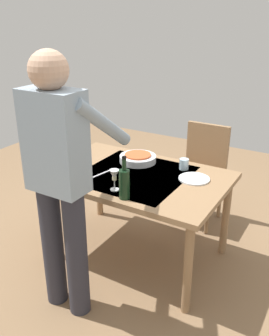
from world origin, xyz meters
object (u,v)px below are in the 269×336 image
object	(u,v)px
dining_table	(134,183)
dinner_plate_near	(194,179)
wine_bottle	(124,183)
serving_bowl_pasta	(138,158)
water_cup_near_right	(184,164)
wine_glass_left	(114,176)
chair_near	(202,167)
person_server	(60,175)
water_cup_near_left	(49,166)

from	to	relation	value
dining_table	dinner_plate_near	world-z (taller)	dinner_plate_near
dining_table	wine_bottle	size ratio (longest dim) A/B	4.71
serving_bowl_pasta	wine_bottle	bearing A→B (deg)	112.51
water_cup_near_right	wine_glass_left	bearing A→B (deg)	65.84
dining_table	dinner_plate_near	size ratio (longest dim) A/B	6.06
dining_table	water_cup_near_right	bearing A→B (deg)	-135.40
chair_near	wine_glass_left	size ratio (longest dim) A/B	6.03
serving_bowl_pasta	dinner_plate_near	size ratio (longest dim) A/B	1.30
dining_table	serving_bowl_pasta	size ratio (longest dim) A/B	4.64
person_server	water_cup_near_left	size ratio (longest dim) A/B	18.59
person_server	wine_glass_left	distance (m)	0.45
dining_table	water_cup_near_left	xyz separation A→B (m)	(0.59, 0.30, 0.12)
wine_glass_left	serving_bowl_pasta	xyz separation A→B (m)	(0.13, -0.53, -0.07)
wine_bottle	water_cup_near_right	size ratio (longest dim) A/B	3.46
dinner_plate_near	water_cup_near_right	bearing A→B (deg)	-44.08
dining_table	water_cup_near_right	world-z (taller)	water_cup_near_right
serving_bowl_pasta	dining_table	bearing A→B (deg)	114.50
person_server	wine_bottle	world-z (taller)	person_server
person_server	water_cup_near_left	xyz separation A→B (m)	(0.50, -0.42, -0.20)
chair_near	serving_bowl_pasta	distance (m)	0.73
wine_bottle	wine_glass_left	size ratio (longest dim) A/B	1.96
wine_bottle	dining_table	bearing A→B (deg)	-68.74
dining_table	dinner_plate_near	xyz separation A→B (m)	(-0.43, -0.14, 0.08)
wine_glass_left	wine_bottle	bearing A→B (deg)	151.42
chair_near	person_server	bearing A→B (deg)	78.02
water_cup_near_left	dining_table	bearing A→B (deg)	-152.94
person_server	dinner_plate_near	xyz separation A→B (m)	(-0.52, -0.85, -0.24)
person_server	wine_bottle	distance (m)	0.44
serving_bowl_pasta	water_cup_near_left	bearing A→B (deg)	47.58
wine_bottle	water_cup_near_left	size ratio (longest dim) A/B	3.26
serving_bowl_pasta	chair_near	bearing A→B (deg)	-119.42
water_cup_near_right	serving_bowl_pasta	world-z (taller)	water_cup_near_right
dining_table	dinner_plate_near	bearing A→B (deg)	-161.95
water_cup_near_left	wine_bottle	bearing A→B (deg)	174.25
wine_bottle	water_cup_near_right	distance (m)	0.67
person_server	dinner_plate_near	world-z (taller)	person_server
chair_near	water_cup_near_right	distance (m)	0.60
wine_glass_left	water_cup_near_left	size ratio (longest dim) A/B	1.66
water_cup_near_right	dinner_plate_near	size ratio (longest dim) A/B	0.37
water_cup_near_left	water_cup_near_right	distance (m)	1.04
dining_table	wine_glass_left	xyz separation A→B (m)	(-0.02, 0.31, 0.18)
dining_table	person_server	distance (m)	0.79
water_cup_near_left	serving_bowl_pasta	size ratio (longest dim) A/B	0.30
dining_table	chair_near	world-z (taller)	chair_near
wine_bottle	person_server	bearing A→B (deg)	55.48
person_server	wine_glass_left	bearing A→B (deg)	-105.27
water_cup_near_left	chair_near	bearing A→B (deg)	-126.00
water_cup_near_right	person_server	bearing A→B (deg)	69.38
dinner_plate_near	wine_bottle	bearing A→B (deg)	61.01
chair_near	water_cup_near_right	xyz separation A→B (m)	(-0.05, 0.56, 0.23)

